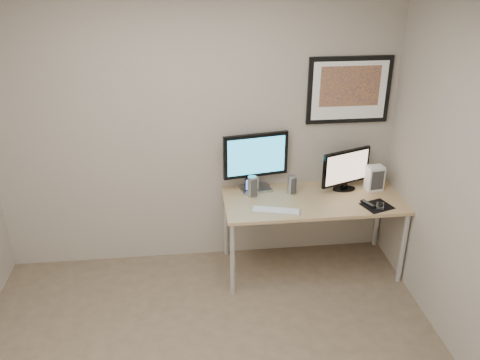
{
  "coord_description": "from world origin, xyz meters",
  "views": [
    {
      "loc": [
        -0.1,
        -2.58,
        2.82
      ],
      "look_at": [
        0.31,
        1.1,
        1.07
      ],
      "focal_mm": 38.0,
      "sensor_mm": 36.0,
      "label": 1
    }
  ],
  "objects_px": {
    "monitor_large": "(256,159)",
    "keyboard": "(276,210)",
    "framed_art": "(349,90)",
    "phone_dock": "(248,185)",
    "speaker_left": "(252,187)",
    "desk": "(313,205)",
    "monitor_tv": "(346,169)",
    "fan_unit": "(375,178)",
    "speaker_right": "(291,185)"
  },
  "relations": [
    {
      "from": "framed_art",
      "to": "fan_unit",
      "type": "relative_size",
      "value": 3.24
    },
    {
      "from": "speaker_right",
      "to": "fan_unit",
      "type": "relative_size",
      "value": 0.77
    },
    {
      "from": "desk",
      "to": "framed_art",
      "type": "height_order",
      "value": "framed_art"
    },
    {
      "from": "monitor_tv",
      "to": "keyboard",
      "type": "bearing_deg",
      "value": -175.33
    },
    {
      "from": "phone_dock",
      "to": "keyboard",
      "type": "height_order",
      "value": "phone_dock"
    },
    {
      "from": "phone_dock",
      "to": "desk",
      "type": "bearing_deg",
      "value": -40.69
    },
    {
      "from": "phone_dock",
      "to": "monitor_large",
      "type": "bearing_deg",
      "value": 12.86
    },
    {
      "from": "monitor_large",
      "to": "keyboard",
      "type": "height_order",
      "value": "monitor_large"
    },
    {
      "from": "monitor_large",
      "to": "phone_dock",
      "type": "distance_m",
      "value": 0.25
    },
    {
      "from": "speaker_right",
      "to": "monitor_large",
      "type": "bearing_deg",
      "value": 137.66
    },
    {
      "from": "desk",
      "to": "monitor_large",
      "type": "xyz_separation_m",
      "value": [
        -0.49,
        0.24,
        0.37
      ]
    },
    {
      "from": "desk",
      "to": "monitor_tv",
      "type": "height_order",
      "value": "monitor_tv"
    },
    {
      "from": "monitor_tv",
      "to": "desk",
      "type": "bearing_deg",
      "value": -177.13
    },
    {
      "from": "monitor_tv",
      "to": "phone_dock",
      "type": "xyz_separation_m",
      "value": [
        -0.89,
        0.05,
        -0.14
      ]
    },
    {
      "from": "framed_art",
      "to": "speaker_left",
      "type": "height_order",
      "value": "framed_art"
    },
    {
      "from": "keyboard",
      "to": "fan_unit",
      "type": "xyz_separation_m",
      "value": [
        0.97,
        0.31,
        0.11
      ]
    },
    {
      "from": "desk",
      "to": "phone_dock",
      "type": "xyz_separation_m",
      "value": [
        -0.56,
        0.19,
        0.14
      ]
    },
    {
      "from": "desk",
      "to": "phone_dock",
      "type": "relative_size",
      "value": 10.9
    },
    {
      "from": "keyboard",
      "to": "framed_art",
      "type": "bearing_deg",
      "value": 51.57
    },
    {
      "from": "speaker_left",
      "to": "monitor_large",
      "type": "bearing_deg",
      "value": 54.72
    },
    {
      "from": "monitor_tv",
      "to": "speaker_right",
      "type": "relative_size",
      "value": 2.68
    },
    {
      "from": "desk",
      "to": "speaker_left",
      "type": "bearing_deg",
      "value": 169.24
    },
    {
      "from": "monitor_large",
      "to": "speaker_right",
      "type": "xyz_separation_m",
      "value": [
        0.31,
        -0.12,
        -0.21
      ]
    },
    {
      "from": "monitor_tv",
      "to": "fan_unit",
      "type": "xyz_separation_m",
      "value": [
        0.27,
        -0.02,
        -0.09
      ]
    },
    {
      "from": "monitor_tv",
      "to": "fan_unit",
      "type": "height_order",
      "value": "monitor_tv"
    },
    {
      "from": "speaker_right",
      "to": "phone_dock",
      "type": "xyz_separation_m",
      "value": [
        -0.39,
        0.07,
        -0.02
      ]
    },
    {
      "from": "desk",
      "to": "keyboard",
      "type": "height_order",
      "value": "keyboard"
    },
    {
      "from": "monitor_large",
      "to": "fan_unit",
      "type": "bearing_deg",
      "value": -15.78
    },
    {
      "from": "speaker_left",
      "to": "phone_dock",
      "type": "xyz_separation_m",
      "value": [
        -0.02,
        0.09,
        -0.03
      ]
    },
    {
      "from": "framed_art",
      "to": "speaker_right",
      "type": "distance_m",
      "value": 0.98
    },
    {
      "from": "monitor_large",
      "to": "speaker_left",
      "type": "height_order",
      "value": "monitor_large"
    },
    {
      "from": "desk",
      "to": "fan_unit",
      "type": "xyz_separation_m",
      "value": [
        0.6,
        0.12,
        0.18
      ]
    },
    {
      "from": "speaker_left",
      "to": "fan_unit",
      "type": "xyz_separation_m",
      "value": [
        1.14,
        0.02,
        0.02
      ]
    },
    {
      "from": "monitor_tv",
      "to": "speaker_right",
      "type": "xyz_separation_m",
      "value": [
        -0.5,
        -0.02,
        -0.12
      ]
    },
    {
      "from": "speaker_right",
      "to": "fan_unit",
      "type": "height_order",
      "value": "fan_unit"
    },
    {
      "from": "speaker_left",
      "to": "phone_dock",
      "type": "bearing_deg",
      "value": 89.21
    },
    {
      "from": "framed_art",
      "to": "monitor_tv",
      "type": "height_order",
      "value": "framed_art"
    },
    {
      "from": "monitor_large",
      "to": "speaker_right",
      "type": "bearing_deg",
      "value": -30.22
    },
    {
      "from": "desk",
      "to": "phone_dock",
      "type": "distance_m",
      "value": 0.61
    },
    {
      "from": "monitor_large",
      "to": "keyboard",
      "type": "bearing_deg",
      "value": -84.34
    },
    {
      "from": "monitor_large",
      "to": "speaker_left",
      "type": "bearing_deg",
      "value": -119.08
    },
    {
      "from": "monitor_tv",
      "to": "phone_dock",
      "type": "relative_size",
      "value": 3.25
    },
    {
      "from": "speaker_right",
      "to": "phone_dock",
      "type": "height_order",
      "value": "speaker_right"
    },
    {
      "from": "desk",
      "to": "monitor_tv",
      "type": "bearing_deg",
      "value": 23.85
    },
    {
      "from": "speaker_left",
      "to": "speaker_right",
      "type": "bearing_deg",
      "value": -12.33
    },
    {
      "from": "framed_art",
      "to": "phone_dock",
      "type": "height_order",
      "value": "framed_art"
    },
    {
      "from": "speaker_left",
      "to": "speaker_right",
      "type": "relative_size",
      "value": 1.11
    },
    {
      "from": "framed_art",
      "to": "phone_dock",
      "type": "distance_m",
      "value": 1.23
    },
    {
      "from": "speaker_left",
      "to": "phone_dock",
      "type": "relative_size",
      "value": 1.35
    },
    {
      "from": "framed_art",
      "to": "speaker_left",
      "type": "xyz_separation_m",
      "value": [
        -0.89,
        -0.23,
        -0.79
      ]
    }
  ]
}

